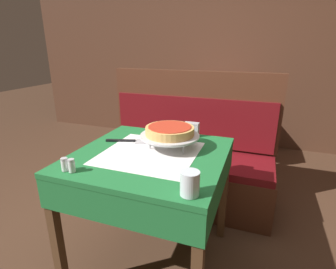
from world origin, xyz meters
TOP-DOWN VIEW (x-y plane):
  - ground_plane at (0.00, 0.00)m, footprint 14.00×14.00m
  - dining_table_front at (0.00, 0.00)m, footprint 0.85×0.85m
  - dining_table_rear at (0.05, 1.87)m, footprint 0.78×0.78m
  - booth_bench at (-0.01, 0.80)m, footprint 1.52×0.54m
  - back_wall_panel at (0.00, 2.47)m, footprint 6.00×0.04m
  - pizza_pan_stand at (0.08, 0.11)m, footprint 0.35×0.35m
  - deep_dish_pizza at (0.08, 0.11)m, footprint 0.29×0.29m
  - pizza_server at (-0.19, 0.13)m, footprint 0.29×0.14m
  - water_glass_near at (0.33, -0.35)m, footprint 0.08×0.08m
  - salt_shaker at (-0.30, -0.35)m, footprint 0.03×0.03m
  - pepper_shaker at (-0.26, -0.35)m, footprint 0.03×0.03m
  - napkin_holder at (0.14, 0.38)m, footprint 0.10×0.05m
  - condiment_caddy at (0.16, 1.92)m, footprint 0.14×0.14m

SIDE VIEW (x-z plane):
  - ground_plane at x=0.00m, z-range 0.00..0.00m
  - booth_bench at x=-0.01m, z-range -0.25..0.90m
  - dining_table_front at x=0.00m, z-range 0.27..1.04m
  - dining_table_rear at x=0.05m, z-range 0.28..1.04m
  - pizza_server at x=-0.19m, z-range 0.77..0.78m
  - salt_shaker at x=-0.30m, z-range 0.77..0.84m
  - pepper_shaker at x=-0.26m, z-range 0.77..0.84m
  - condiment_caddy at x=0.16m, z-range 0.73..0.88m
  - napkin_holder at x=0.14m, z-range 0.77..0.86m
  - water_glass_near at x=0.33m, z-range 0.77..0.88m
  - pizza_pan_stand at x=0.08m, z-range 0.80..0.88m
  - deep_dish_pizza at x=0.08m, z-range 0.85..0.91m
  - back_wall_panel at x=0.00m, z-range 0.00..2.40m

